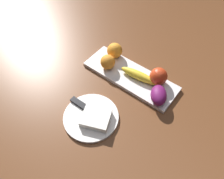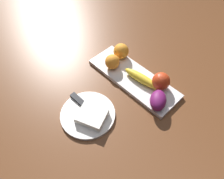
{
  "view_description": "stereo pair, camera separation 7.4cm",
  "coord_description": "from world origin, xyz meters",
  "px_view_note": "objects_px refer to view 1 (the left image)",
  "views": [
    {
      "loc": [
        0.29,
        -0.56,
        0.77
      ],
      "look_at": [
        -0.05,
        -0.12,
        0.05
      ],
      "focal_mm": 35.3,
      "sensor_mm": 36.0,
      "label": 1
    },
    {
      "loc": [
        0.35,
        -0.51,
        0.77
      ],
      "look_at": [
        -0.05,
        -0.12,
        0.05
      ],
      "focal_mm": 35.3,
      "sensor_mm": 36.0,
      "label": 2
    }
  ],
  "objects_px": {
    "knife": "(83,106)",
    "apple": "(158,76)",
    "folded_napkin": "(96,118)",
    "orange_near_banana": "(108,62)",
    "fruit_tray": "(130,76)",
    "dinner_plate": "(91,117)",
    "orange_near_apple": "(115,51)",
    "banana": "(139,76)",
    "grape_bunch": "(159,95)"
  },
  "relations": [
    {
      "from": "orange_near_banana",
      "to": "apple",
      "type": "bearing_deg",
      "value": 15.51
    },
    {
      "from": "orange_near_apple",
      "to": "dinner_plate",
      "type": "bearing_deg",
      "value": -68.04
    },
    {
      "from": "banana",
      "to": "orange_near_banana",
      "type": "xyz_separation_m",
      "value": [
        -0.15,
        -0.03,
        0.01
      ]
    },
    {
      "from": "fruit_tray",
      "to": "knife",
      "type": "bearing_deg",
      "value": -102.15
    },
    {
      "from": "fruit_tray",
      "to": "knife",
      "type": "height_order",
      "value": "knife"
    },
    {
      "from": "banana",
      "to": "knife",
      "type": "bearing_deg",
      "value": 63.65
    },
    {
      "from": "dinner_plate",
      "to": "knife",
      "type": "distance_m",
      "value": 0.06
    },
    {
      "from": "apple",
      "to": "knife",
      "type": "height_order",
      "value": "apple"
    },
    {
      "from": "orange_near_banana",
      "to": "knife",
      "type": "bearing_deg",
      "value": -76.56
    },
    {
      "from": "orange_near_apple",
      "to": "grape_bunch",
      "type": "distance_m",
      "value": 0.31
    },
    {
      "from": "fruit_tray",
      "to": "folded_napkin",
      "type": "bearing_deg",
      "value": -84.2
    },
    {
      "from": "fruit_tray",
      "to": "apple",
      "type": "xyz_separation_m",
      "value": [
        0.12,
        0.04,
        0.05
      ]
    },
    {
      "from": "fruit_tray",
      "to": "apple",
      "type": "relative_size",
      "value": 5.72
    },
    {
      "from": "banana",
      "to": "orange_near_banana",
      "type": "bearing_deg",
      "value": 5.09
    },
    {
      "from": "apple",
      "to": "banana",
      "type": "height_order",
      "value": "apple"
    },
    {
      "from": "dinner_plate",
      "to": "folded_napkin",
      "type": "height_order",
      "value": "folded_napkin"
    },
    {
      "from": "orange_near_apple",
      "to": "grape_bunch",
      "type": "bearing_deg",
      "value": -17.2
    },
    {
      "from": "orange_near_apple",
      "to": "orange_near_banana",
      "type": "xyz_separation_m",
      "value": [
        0.02,
        -0.08,
        -0.0
      ]
    },
    {
      "from": "folded_napkin",
      "to": "knife",
      "type": "relative_size",
      "value": 0.59
    },
    {
      "from": "folded_napkin",
      "to": "orange_near_banana",
      "type": "bearing_deg",
      "value": 119.35
    },
    {
      "from": "orange_near_apple",
      "to": "orange_near_banana",
      "type": "distance_m",
      "value": 0.08
    },
    {
      "from": "orange_near_apple",
      "to": "grape_bunch",
      "type": "xyz_separation_m",
      "value": [
        0.3,
        -0.09,
        -0.01
      ]
    },
    {
      "from": "grape_bunch",
      "to": "orange_near_apple",
      "type": "bearing_deg",
      "value": 162.8
    },
    {
      "from": "apple",
      "to": "grape_bunch",
      "type": "distance_m",
      "value": 0.09
    },
    {
      "from": "orange_near_banana",
      "to": "folded_napkin",
      "type": "bearing_deg",
      "value": -60.65
    },
    {
      "from": "folded_napkin",
      "to": "orange_near_apple",
      "type": "bearing_deg",
      "value": 116.04
    },
    {
      "from": "knife",
      "to": "apple",
      "type": "bearing_deg",
      "value": 58.51
    },
    {
      "from": "folded_napkin",
      "to": "banana",
      "type": "bearing_deg",
      "value": 87.12
    },
    {
      "from": "orange_near_apple",
      "to": "folded_napkin",
      "type": "height_order",
      "value": "orange_near_apple"
    },
    {
      "from": "apple",
      "to": "dinner_plate",
      "type": "xyz_separation_m",
      "value": [
        -0.12,
        -0.31,
        -0.05
      ]
    },
    {
      "from": "dinner_plate",
      "to": "folded_napkin",
      "type": "xyz_separation_m",
      "value": [
        0.03,
        0.0,
        0.02
      ]
    },
    {
      "from": "fruit_tray",
      "to": "apple",
      "type": "bearing_deg",
      "value": 17.94
    },
    {
      "from": "dinner_plate",
      "to": "knife",
      "type": "xyz_separation_m",
      "value": [
        -0.06,
        0.01,
        0.01
      ]
    },
    {
      "from": "apple",
      "to": "grape_bunch",
      "type": "height_order",
      "value": "apple"
    },
    {
      "from": "dinner_plate",
      "to": "orange_near_banana",
      "type": "bearing_deg",
      "value": 114.25
    },
    {
      "from": "apple",
      "to": "banana",
      "type": "bearing_deg",
      "value": -156.25
    },
    {
      "from": "grape_bunch",
      "to": "dinner_plate",
      "type": "relative_size",
      "value": 0.44
    },
    {
      "from": "orange_near_apple",
      "to": "apple",
      "type": "bearing_deg",
      "value": -3.16
    },
    {
      "from": "fruit_tray",
      "to": "orange_near_banana",
      "type": "bearing_deg",
      "value": -167.11
    },
    {
      "from": "orange_near_apple",
      "to": "dinner_plate",
      "type": "xyz_separation_m",
      "value": [
        0.13,
        -0.32,
        -0.05
      ]
    },
    {
      "from": "orange_near_apple",
      "to": "knife",
      "type": "relative_size",
      "value": 0.4
    },
    {
      "from": "knife",
      "to": "banana",
      "type": "bearing_deg",
      "value": 68.5
    },
    {
      "from": "orange_near_banana",
      "to": "dinner_plate",
      "type": "distance_m",
      "value": 0.27
    },
    {
      "from": "banana",
      "to": "grape_bunch",
      "type": "xyz_separation_m",
      "value": [
        0.12,
        -0.04,
        0.01
      ]
    },
    {
      "from": "banana",
      "to": "dinner_plate",
      "type": "relative_size",
      "value": 0.81
    },
    {
      "from": "banana",
      "to": "folded_napkin",
      "type": "bearing_deg",
      "value": 81.06
    },
    {
      "from": "banana",
      "to": "orange_near_apple",
      "type": "height_order",
      "value": "orange_near_apple"
    },
    {
      "from": "dinner_plate",
      "to": "knife",
      "type": "bearing_deg",
      "value": 165.73
    },
    {
      "from": "grape_bunch",
      "to": "dinner_plate",
      "type": "xyz_separation_m",
      "value": [
        -0.17,
        -0.23,
        -0.04
      ]
    },
    {
      "from": "fruit_tray",
      "to": "folded_napkin",
      "type": "height_order",
      "value": "folded_napkin"
    }
  ]
}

